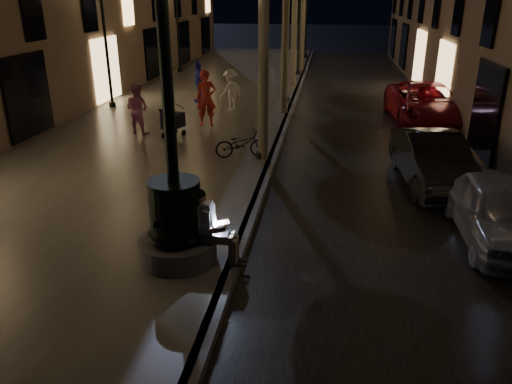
% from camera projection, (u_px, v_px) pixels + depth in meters
% --- Properties ---
extents(ground, '(120.00, 120.00, 0.00)m').
position_uv_depth(ground, '(291.00, 112.00, 20.90)').
color(ground, black).
rests_on(ground, ground).
extents(cobble_lane, '(6.00, 45.00, 0.02)m').
position_uv_depth(cobble_lane, '(363.00, 114.00, 20.50)').
color(cobble_lane, black).
rests_on(cobble_lane, ground).
extents(promenade, '(8.00, 45.00, 0.20)m').
position_uv_depth(promenade, '(198.00, 107.00, 21.40)').
color(promenade, '#615B55').
rests_on(promenade, ground).
extents(curb_strip, '(0.25, 45.00, 0.20)m').
position_uv_depth(curb_strip, '(291.00, 109.00, 20.86)').
color(curb_strip, '#59595B').
rests_on(curb_strip, ground).
extents(fountain_lamppost, '(1.40, 1.40, 5.21)m').
position_uv_depth(fountain_lamppost, '(175.00, 207.00, 8.65)').
color(fountain_lamppost, '#59595B').
rests_on(fountain_lamppost, promenade).
extents(seated_man_laptop, '(1.00, 0.34, 1.37)m').
position_uv_depth(seated_man_laptop, '(210.00, 224.00, 8.67)').
color(seated_man_laptop, gray).
rests_on(seated_man_laptop, promenade).
extents(lamp_curb_a, '(0.36, 0.36, 4.81)m').
position_uv_depth(lamp_curb_a, '(262.00, 50.00, 13.31)').
color(lamp_curb_a, black).
rests_on(lamp_curb_a, promenade).
extents(lamp_curb_b, '(0.36, 0.36, 4.81)m').
position_uv_depth(lamp_curb_b, '(287.00, 29.00, 20.65)').
color(lamp_curb_b, black).
rests_on(lamp_curb_b, promenade).
extents(lamp_curb_c, '(0.36, 0.36, 4.81)m').
position_uv_depth(lamp_curb_c, '(300.00, 19.00, 27.99)').
color(lamp_curb_c, black).
rests_on(lamp_curb_c, promenade).
extents(lamp_curb_d, '(0.36, 0.36, 4.81)m').
position_uv_depth(lamp_curb_d, '(307.00, 14.00, 35.34)').
color(lamp_curb_d, black).
rests_on(lamp_curb_d, promenade).
extents(lamp_left_b, '(0.36, 0.36, 4.81)m').
position_uv_depth(lamp_left_b, '(105.00, 31.00, 19.76)').
color(lamp_left_b, black).
rests_on(lamp_left_b, promenade).
extents(lamp_left_c, '(0.36, 0.36, 4.81)m').
position_uv_depth(lamp_left_c, '(177.00, 18.00, 28.94)').
color(lamp_left_c, black).
rests_on(lamp_left_c, promenade).
extents(stroller, '(0.70, 1.08, 1.10)m').
position_uv_depth(stroller, '(173.00, 121.00, 16.32)').
color(stroller, black).
rests_on(stroller, promenade).
extents(car_front, '(1.49, 3.69, 1.26)m').
position_uv_depth(car_front, '(497.00, 211.00, 9.92)').
color(car_front, '#B6B7BE').
rests_on(car_front, ground).
extents(car_second, '(1.81, 4.18, 1.34)m').
position_uv_depth(car_second, '(433.00, 160.00, 12.76)').
color(car_second, black).
rests_on(car_second, ground).
extents(car_third, '(2.72, 5.47, 1.49)m').
position_uv_depth(car_third, '(426.00, 104.00, 18.87)').
color(car_third, maroon).
rests_on(car_third, ground).
extents(pedestrian_red, '(0.83, 0.68, 1.95)m').
position_uv_depth(pedestrian_red, '(206.00, 98.00, 17.63)').
color(pedestrian_red, red).
rests_on(pedestrian_red, promenade).
extents(pedestrian_pink, '(0.93, 0.79, 1.67)m').
position_uv_depth(pedestrian_pink, '(137.00, 109.00, 16.66)').
color(pedestrian_pink, '#C66994').
rests_on(pedestrian_pink, promenade).
extents(pedestrian_white, '(1.12, 1.22, 1.64)m').
position_uv_depth(pedestrian_white, '(231.00, 90.00, 19.89)').
color(pedestrian_white, white).
rests_on(pedestrian_white, promenade).
extents(pedestrian_blue, '(0.86, 1.10, 1.74)m').
position_uv_depth(pedestrian_blue, '(199.00, 82.00, 21.50)').
color(pedestrian_blue, navy).
rests_on(pedestrian_blue, promenade).
extents(bicycle, '(1.62, 0.98, 0.80)m').
position_uv_depth(bicycle, '(242.00, 144.00, 14.40)').
color(bicycle, black).
rests_on(bicycle, promenade).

